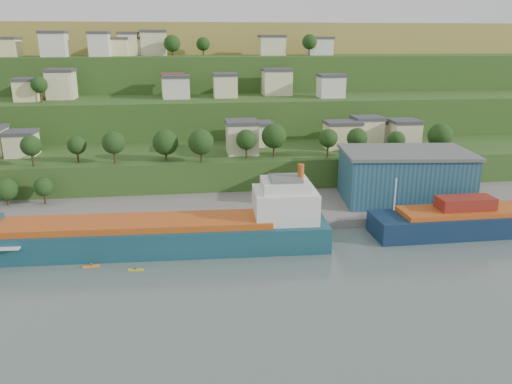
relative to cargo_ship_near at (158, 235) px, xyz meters
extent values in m
plane|color=#4C5D59|center=(8.85, -8.59, -3.03)|extent=(500.00, 500.00, 0.00)
cube|color=slate|center=(28.85, 19.41, -3.03)|extent=(220.00, 26.00, 4.00)
cube|color=#284719|center=(8.85, 47.41, -3.03)|extent=(260.00, 32.00, 20.00)
cube|color=#284719|center=(8.85, 77.41, -3.03)|extent=(280.00, 32.00, 44.00)
cube|color=#284719|center=(8.85, 107.41, -3.03)|extent=(300.00, 32.00, 70.00)
cube|color=olive|center=(8.85, 181.41, -3.03)|extent=(360.00, 120.00, 96.00)
cube|color=beige|center=(-39.13, 47.69, 10.03)|extent=(7.59, 7.95, 6.12)
cube|color=#3F3F44|center=(-39.13, 47.69, 13.54)|extent=(8.19, 8.55, 0.90)
cube|color=beige|center=(21.75, 42.94, 11.19)|extent=(8.50, 8.85, 8.45)
cube|color=#3F3F44|center=(21.75, 42.94, 15.87)|extent=(9.10, 9.45, 0.90)
cube|color=beige|center=(27.80, 53.20, 10.15)|extent=(7.96, 7.98, 6.36)
cube|color=#3F3F44|center=(27.80, 53.20, 13.78)|extent=(8.56, 8.58, 0.90)
cube|color=beige|center=(51.80, 45.42, 10.58)|extent=(9.91, 7.14, 7.23)
cube|color=#3F3F44|center=(51.80, 45.42, 14.65)|extent=(10.51, 7.74, 0.90)
cube|color=beige|center=(60.71, 49.16, 10.90)|extent=(8.29, 7.57, 7.87)
cube|color=#3F3F44|center=(60.71, 49.16, 15.29)|extent=(8.89, 8.17, 0.90)
cube|color=silver|center=(63.54, 51.91, 10.08)|extent=(8.59, 7.87, 6.23)
cube|color=#3F3F44|center=(63.54, 51.91, 13.64)|extent=(9.19, 8.47, 0.90)
cube|color=beige|center=(70.79, 45.35, 10.63)|extent=(8.14, 8.28, 7.32)
cube|color=#3F3F44|center=(70.79, 45.35, 14.74)|extent=(8.74, 8.88, 0.90)
cube|color=beige|center=(-44.01, 75.84, 22.16)|extent=(7.25, 8.38, 6.38)
cube|color=#3F3F44|center=(-44.01, 75.84, 25.79)|extent=(7.85, 8.98, 0.90)
cube|color=beige|center=(-34.89, 80.55, 23.45)|extent=(7.86, 8.91, 8.96)
cube|color=#3F3F44|center=(-34.89, 80.55, 28.38)|extent=(8.46, 9.51, 0.90)
cube|color=beige|center=(-34.36, 80.51, 23.38)|extent=(7.99, 8.25, 8.82)
cube|color=#3F3F44|center=(-34.36, 80.51, 28.23)|extent=(8.59, 8.85, 0.90)
cube|color=beige|center=(1.90, 82.93, 22.50)|extent=(7.28, 7.08, 7.07)
cube|color=brown|center=(1.90, 82.93, 26.48)|extent=(7.88, 7.68, 0.90)
cube|color=silver|center=(3.29, 76.72, 22.38)|extent=(8.85, 7.28, 6.82)
cube|color=#3F3F44|center=(3.29, 76.72, 26.24)|extent=(9.45, 7.88, 0.90)
cube|color=beige|center=(19.81, 78.48, 22.59)|extent=(7.81, 8.96, 7.25)
cube|color=#3F3F44|center=(19.81, 78.48, 26.66)|extent=(8.41, 9.56, 0.90)
cube|color=beige|center=(38.61, 82.91, 23.16)|extent=(9.81, 8.51, 8.39)
cube|color=#3F3F44|center=(38.61, 82.91, 27.80)|extent=(10.41, 9.11, 0.90)
cube|color=silver|center=(55.53, 72.68, 22.43)|extent=(8.38, 7.43, 6.93)
cube|color=#3F3F44|center=(55.53, 72.68, 26.35)|extent=(8.98, 8.03, 0.90)
cube|color=beige|center=(-58.06, 105.23, 35.02)|extent=(8.05, 8.96, 6.11)
cube|color=#3F3F44|center=(-58.06, 105.23, 38.52)|extent=(8.65, 9.56, 0.90)
cube|color=silver|center=(-40.54, 101.58, 36.05)|extent=(8.96, 7.41, 8.16)
cube|color=#3F3F44|center=(-40.54, 101.58, 40.58)|extent=(9.56, 8.01, 0.90)
cube|color=silver|center=(-24.83, 103.61, 35.99)|extent=(7.27, 7.88, 8.05)
cube|color=#3F3F44|center=(-24.83, 103.61, 40.47)|extent=(7.87, 8.48, 0.90)
cube|color=beige|center=(-19.82, 109.28, 35.00)|extent=(9.59, 7.10, 6.06)
cube|color=#3F3F44|center=(-19.82, 109.28, 38.47)|extent=(10.19, 7.70, 0.90)
cube|color=beige|center=(-15.10, 110.82, 35.98)|extent=(7.15, 8.18, 8.02)
cube|color=#3F3F44|center=(-15.10, 110.82, 40.44)|extent=(7.75, 8.78, 0.90)
cube|color=silver|center=(-12.23, 113.35, 35.05)|extent=(8.09, 8.03, 6.16)
cube|color=#3F3F44|center=(-12.23, 113.35, 38.58)|extent=(8.69, 8.63, 0.90)
cube|color=beige|center=(-5.47, 111.77, 36.32)|extent=(9.48, 8.37, 8.72)
cube|color=#3F3F44|center=(-5.47, 111.77, 41.13)|extent=(10.08, 8.97, 0.90)
cube|color=beige|center=(41.10, 109.70, 35.43)|extent=(9.98, 8.36, 6.93)
cube|color=#3F3F44|center=(41.10, 109.70, 39.35)|extent=(10.58, 8.96, 0.90)
cube|color=silver|center=(60.53, 109.06, 35.11)|extent=(9.67, 7.39, 6.29)
cube|color=#3F3F44|center=(60.53, 109.06, 38.71)|extent=(10.27, 7.99, 0.90)
cylinder|color=#382619|center=(-32.69, 34.43, 8.93)|extent=(0.50, 0.50, 3.93)
sphere|color=black|center=(-32.69, 34.43, 12.32)|extent=(5.19, 5.19, 5.19)
cylinder|color=#382619|center=(-22.21, 37.41, 8.60)|extent=(0.50, 0.50, 3.26)
sphere|color=black|center=(-22.21, 37.41, 11.55)|extent=(4.81, 4.81, 4.81)
cylinder|color=#382619|center=(-12.46, 34.92, 8.90)|extent=(0.50, 0.50, 3.86)
sphere|color=black|center=(-12.46, 34.92, 12.44)|extent=(5.87, 5.87, 5.87)
cylinder|color=#382619|center=(0.67, 36.30, 8.51)|extent=(0.50, 0.50, 3.08)
sphere|color=black|center=(0.67, 36.30, 11.89)|extent=(6.71, 6.71, 6.71)
cylinder|color=#382619|center=(9.99, 33.47, 8.72)|extent=(0.50, 0.50, 3.50)
sphere|color=black|center=(9.99, 33.47, 12.31)|extent=(6.70, 6.70, 6.70)
cylinder|color=#382619|center=(22.24, 36.18, 8.79)|extent=(0.50, 0.50, 3.64)
sphere|color=black|center=(22.24, 36.18, 12.12)|extent=(5.51, 5.51, 5.51)
cylinder|color=#382619|center=(29.94, 37.12, 8.93)|extent=(0.50, 0.50, 3.92)
sphere|color=black|center=(29.94, 37.12, 12.75)|extent=(6.79, 6.79, 6.79)
cylinder|color=#382619|center=(44.46, 34.36, 8.92)|extent=(0.50, 0.50, 3.92)
sphere|color=black|center=(44.46, 34.36, 12.29)|extent=(5.10, 5.10, 5.10)
cylinder|color=#382619|center=(52.53, 34.20, 8.76)|extent=(0.50, 0.50, 3.58)
sphere|color=black|center=(52.53, 34.20, 12.10)|extent=(5.64, 5.64, 5.64)
cylinder|color=#382619|center=(64.15, 34.99, 8.40)|extent=(0.50, 0.50, 2.87)
sphere|color=black|center=(64.15, 34.99, 11.20)|extent=(4.93, 4.93, 4.93)
cylinder|color=#382619|center=(76.52, 34.05, 8.66)|extent=(0.50, 0.50, 3.38)
sphere|color=black|center=(76.52, 34.05, 12.23)|extent=(6.84, 6.84, 6.84)
cylinder|color=#382619|center=(13.83, 115.27, 33.41)|extent=(0.50, 0.50, 2.88)
sphere|color=black|center=(13.83, 115.27, 36.33)|extent=(5.41, 5.41, 5.41)
cylinder|color=#382619|center=(55.21, 104.42, 33.77)|extent=(0.50, 0.50, 3.60)
sphere|color=black|center=(55.21, 104.42, 37.18)|extent=(5.85, 5.85, 5.85)
cylinder|color=#382619|center=(1.78, 103.56, 33.44)|extent=(0.50, 0.50, 2.94)
sphere|color=black|center=(1.78, 103.56, 36.62)|extent=(6.24, 6.24, 6.24)
cylinder|color=#382619|center=(-39.06, 71.07, 20.99)|extent=(0.50, 0.50, 4.05)
sphere|color=black|center=(-39.06, 71.07, 24.42)|extent=(5.10, 5.10, 5.10)
cylinder|color=#382619|center=(-35.55, 81.46, 20.97)|extent=(0.50, 0.50, 4.01)
sphere|color=black|center=(-35.55, 81.46, 24.51)|extent=(5.55, 5.55, 5.55)
cube|color=#133949|center=(-2.44, 0.00, -1.45)|extent=(74.24, 14.35, 7.39)
cube|color=#B34C17|center=(-4.55, 0.00, 2.88)|extent=(55.18, 11.54, 1.27)
cube|color=silver|center=(26.05, 0.00, 5.41)|extent=(13.05, 11.02, 6.33)
cube|color=silver|center=(26.05, 0.00, 9.63)|extent=(9.80, 8.79, 2.11)
cube|color=#595B5E|center=(26.05, 0.00, 11.00)|extent=(6.56, 6.56, 0.63)
cylinder|color=#B34C17|center=(29.21, 0.00, 12.27)|extent=(1.31, 1.31, 3.17)
cube|color=#0D2239|center=(76.10, 0.22, -1.72)|extent=(60.84, 10.41, 6.69)
cube|color=#B34C17|center=(74.07, 0.22, 2.14)|extent=(44.62, 8.51, 1.01)
cylinder|color=silver|center=(49.75, 0.22, 6.59)|extent=(0.33, 0.33, 7.09)
cube|color=maroon|center=(65.96, 0.22, 3.96)|extent=(12.18, 5.12, 2.63)
cube|color=navy|center=(59.98, 18.72, 4.97)|extent=(31.83, 21.25, 12.00)
cube|color=#595B5E|center=(59.98, 18.72, 11.37)|extent=(32.94, 22.36, 0.80)
cube|color=orange|center=(-12.15, -6.61, -2.91)|extent=(3.18, 0.88, 0.24)
sphere|color=#3F3F44|center=(-12.15, -6.61, -2.52)|extent=(0.55, 0.55, 0.55)
cube|color=yellow|center=(-3.68, -9.34, -2.92)|extent=(2.91, 0.83, 0.22)
sphere|color=#3F3F44|center=(-3.68, -9.34, -2.57)|extent=(0.50, 0.50, 0.50)
camera|label=1|loc=(7.29, -95.60, 37.75)|focal=35.00mm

